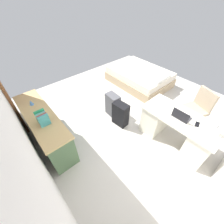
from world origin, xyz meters
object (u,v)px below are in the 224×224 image
object	(u,v)px
desk	(176,129)
suitcase_black	(120,114)
computer_mouse	(169,110)
desk_lamp	(217,123)
laptop	(181,116)
office_chair	(195,111)
bed	(139,77)
figurine_small	(31,102)
cell_phone_near_laptop	(197,124)
credenza	(45,128)
suitcase_spare_grey	(113,105)

from	to	relation	value
desk	suitcase_black	xyz separation A→B (m)	(1.12, 0.50, -0.08)
computer_mouse	desk_lamp	bearing A→B (deg)	-179.99
laptop	suitcase_black	bearing A→B (deg)	22.32
office_chair	bed	distance (m)	2.12
laptop	figurine_small	bearing A→B (deg)	42.76
office_chair	cell_phone_near_laptop	distance (m)	0.85
desk	office_chair	bearing A→B (deg)	-89.91
credenza	computer_mouse	size ratio (longest dim) A/B	18.00
office_chair	bed	bearing A→B (deg)	-12.68
office_chair	desk_lamp	distance (m)	1.09
office_chair	credenza	xyz separation A→B (m)	(1.76, 2.79, -0.03)
bed	figurine_small	size ratio (longest dim) A/B	17.35
credenza	cell_phone_near_laptop	world-z (taller)	credenza
desk_lamp	computer_mouse	bearing A→B (deg)	1.12
credenza	suitcase_black	distance (m)	1.65
figurine_small	credenza	bearing A→B (deg)	-179.76
computer_mouse	figurine_small	world-z (taller)	figurine_small
desk	suitcase_spare_grey	world-z (taller)	desk
office_chair	computer_mouse	xyz separation A→B (m)	(0.26, 0.79, 0.32)
cell_phone_near_laptop	figurine_small	xyz separation A→B (m)	(2.42, 2.05, 0.10)
credenza	bed	xyz separation A→B (m)	(0.30, -3.26, -0.15)
office_chair	suitcase_black	distance (m)	1.71
computer_mouse	suitcase_black	bearing A→B (deg)	28.93
credenza	suitcase_spare_grey	xyz separation A→B (m)	(-0.28, -1.59, -0.09)
suitcase_black	office_chair	bearing A→B (deg)	-137.26
suitcase_black	laptop	world-z (taller)	laptop
desk	suitcase_black	world-z (taller)	desk
laptop	computer_mouse	bearing A→B (deg)	-7.92
desk	computer_mouse	size ratio (longest dim) A/B	14.52
bed	figurine_small	world-z (taller)	figurine_small
computer_mouse	cell_phone_near_laptop	distance (m)	0.55
desk	suitcase_spare_grey	bearing A→B (deg)	15.83
laptop	credenza	bearing A→B (deg)	48.22
suitcase_black	figurine_small	xyz separation A→B (m)	(1.02, 1.51, 0.53)
desk	office_chair	distance (m)	0.78
desk	cell_phone_near_laptop	bearing A→B (deg)	-171.51
suitcase_spare_grey	desk	bearing A→B (deg)	-161.58
suitcase_black	suitcase_spare_grey	world-z (taller)	suitcase_spare_grey
desk_lamp	figurine_small	world-z (taller)	desk_lamp
computer_mouse	figurine_small	bearing A→B (deg)	45.91
desk	bed	size ratio (longest dim) A/B	0.76
suitcase_spare_grey	figurine_small	xyz separation A→B (m)	(0.65, 1.59, 0.53)
office_chair	laptop	world-z (taller)	office_chair
desk	desk_lamp	xyz separation A→B (m)	(-0.51, -0.01, 0.60)
bed	computer_mouse	xyz separation A→B (m)	(-1.80, 1.25, 0.50)
credenza	suitcase_spare_grey	distance (m)	1.62
cell_phone_near_laptop	office_chair	bearing A→B (deg)	-84.86
bed	laptop	world-z (taller)	laptop
bed	figurine_small	distance (m)	3.31
bed	computer_mouse	bearing A→B (deg)	145.18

